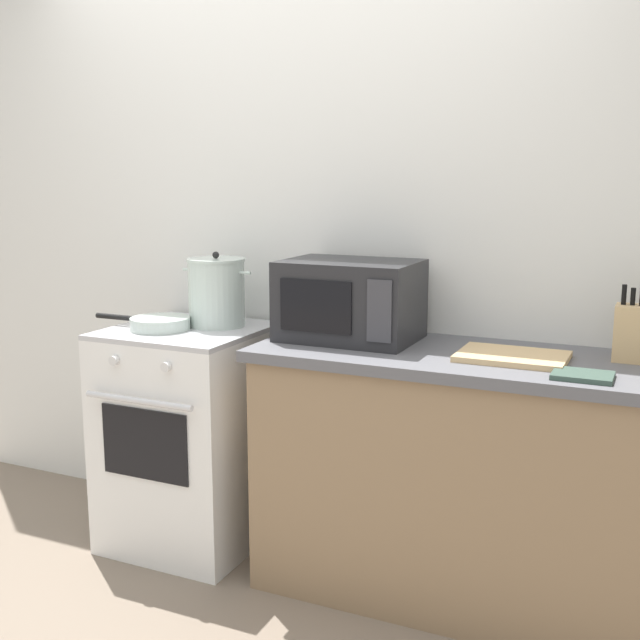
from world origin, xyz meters
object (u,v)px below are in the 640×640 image
object	(u,v)px
microwave	(350,300)
knife_block	(635,333)
cutting_board	(512,356)
oven_mitt	(583,376)
stock_pot	(217,292)
frying_pan	(159,323)
stove	(190,435)

from	to	relation	value
microwave	knife_block	size ratio (longest dim) A/B	1.80
cutting_board	knife_block	bearing A→B (deg)	20.59
cutting_board	oven_mitt	world-z (taller)	cutting_board
oven_mitt	microwave	bearing A→B (deg)	164.76
stock_pot	frying_pan	bearing A→B (deg)	-135.95
knife_block	microwave	bearing A→B (deg)	-176.46
knife_block	oven_mitt	size ratio (longest dim) A/B	1.54
stove	stock_pot	size ratio (longest dim) A/B	2.87
oven_mitt	frying_pan	bearing A→B (deg)	176.95
stove	oven_mitt	xyz separation A→B (m)	(1.56, -0.16, 0.47)
stove	cutting_board	distance (m)	1.40
microwave	oven_mitt	xyz separation A→B (m)	(0.87, -0.24, -0.14)
frying_pan	microwave	size ratio (longest dim) A/B	0.88
stove	oven_mitt	bearing A→B (deg)	-5.80
cutting_board	oven_mitt	distance (m)	0.29
microwave	cutting_board	distance (m)	0.65
stove	knife_block	xyz separation A→B (m)	(1.69, 0.14, 0.56)
frying_pan	oven_mitt	world-z (taller)	frying_pan
cutting_board	oven_mitt	bearing A→B (deg)	-33.15
stove	microwave	world-z (taller)	microwave
stock_pot	microwave	size ratio (longest dim) A/B	0.64
stock_pot	cutting_board	size ratio (longest dim) A/B	0.89
cutting_board	frying_pan	bearing A→B (deg)	-177.06
knife_block	stock_pot	bearing A→B (deg)	-178.39
oven_mitt	cutting_board	bearing A→B (deg)	146.85
stove	stock_pot	xyz separation A→B (m)	(0.09, 0.10, 0.60)
knife_block	oven_mitt	xyz separation A→B (m)	(-0.13, -0.30, -0.09)
stove	knife_block	size ratio (longest dim) A/B	3.32
stock_pot	oven_mitt	size ratio (longest dim) A/B	1.78
stock_pot	oven_mitt	xyz separation A→B (m)	(1.47, -0.26, -0.13)
knife_block	stove	bearing A→B (deg)	-175.23
oven_mitt	stove	bearing A→B (deg)	174.20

